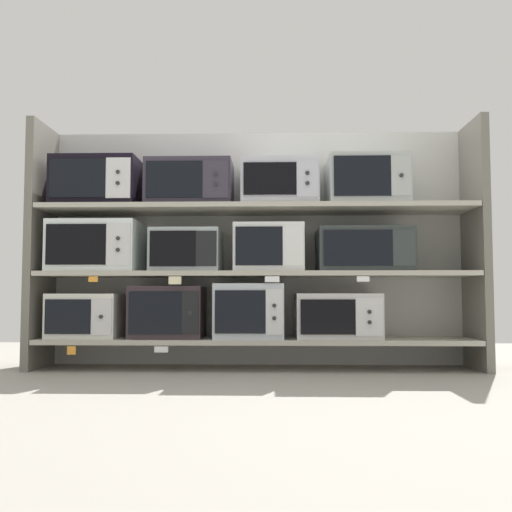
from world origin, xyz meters
TOP-DOWN VIEW (x-y plane):
  - ground at (0.00, -1.00)m, footprint 6.69×6.00m
  - back_panel at (0.00, 0.24)m, footprint 2.89×0.04m
  - upright_left at (-1.37, 0.00)m, footprint 0.05×0.43m
  - upright_right at (1.37, 0.00)m, footprint 0.05×0.43m
  - shelf_0 at (0.00, 0.00)m, footprint 2.69×0.43m
  - microwave_0 at (-1.07, -0.00)m, footprint 0.43×0.37m
  - microwave_1 at (-0.55, -0.00)m, footprint 0.45×0.36m
  - microwave_2 at (-0.04, -0.00)m, footprint 0.43×0.44m
  - microwave_3 at (0.51, -0.00)m, footprint 0.52×0.41m
  - price_tag_0 at (-1.09, -0.22)m, footprint 0.05×0.00m
  - price_tag_1 at (-0.55, -0.22)m, footprint 0.08×0.00m
  - shelf_1 at (0.00, 0.00)m, footprint 2.69×0.43m
  - microwave_4 at (-1.01, -0.00)m, footprint 0.54×0.41m
  - microwave_5 at (-0.44, -0.00)m, footprint 0.43×0.39m
  - microwave_6 at (0.08, -0.00)m, footprint 0.43×0.38m
  - microwave_7 at (0.67, -0.00)m, footprint 0.58×0.40m
  - price_tag_2 at (-0.97, -0.22)m, footprint 0.06×0.00m
  - price_tag_3 at (-0.48, -0.22)m, footprint 0.08×0.00m
  - price_tag_4 at (0.10, -0.22)m, footprint 0.09×0.00m
  - price_tag_5 at (0.64, -0.22)m, footprint 0.07×0.00m
  - shelf_2 at (0.00, 0.00)m, footprint 2.69×0.43m
  - microwave_8 at (-1.02, -0.00)m, footprint 0.53×0.35m
  - microwave_9 at (-0.42, -0.00)m, footprint 0.54×0.35m
  - microwave_10 at (0.15, -0.00)m, footprint 0.48×0.42m
  - microwave_11 at (0.70, -0.00)m, footprint 0.49×0.44m

SIDE VIEW (x-z plane):
  - ground at x=0.00m, z-range -0.02..0.00m
  - price_tag_0 at x=-1.09m, z-range 0.11..0.16m
  - price_tag_1 at x=-0.55m, z-range 0.12..0.16m
  - shelf_0 at x=0.00m, z-range 0.16..0.19m
  - microwave_0 at x=-1.07m, z-range 0.19..0.47m
  - microwave_3 at x=0.51m, z-range 0.19..0.47m
  - microwave_1 at x=-0.55m, z-range 0.19..0.51m
  - microwave_2 at x=-0.04m, z-range 0.19..0.53m
  - price_tag_3 at x=-0.48m, z-range 0.52..0.57m
  - price_tag_4 at x=0.10m, z-range 0.53..0.57m
  - price_tag_2 at x=-0.97m, z-range 0.54..0.57m
  - price_tag_5 at x=0.64m, z-range 0.54..0.57m
  - shelf_1 at x=0.00m, z-range 0.57..0.60m
  - microwave_5 at x=-0.44m, z-range 0.60..0.87m
  - microwave_7 at x=0.67m, z-range 0.60..0.87m
  - microwave_6 at x=0.08m, z-range 0.60..0.90m
  - microwave_4 at x=-1.01m, z-range 0.60..0.92m
  - back_panel at x=0.00m, z-range 0.00..1.55m
  - upright_left at x=-1.37m, z-range 0.00..1.55m
  - upright_right at x=1.37m, z-range 0.00..1.55m
  - shelf_2 at x=0.00m, z-range 0.99..1.02m
  - microwave_10 at x=0.15m, z-range 1.02..1.30m
  - microwave_9 at x=-0.42m, z-range 1.02..1.31m
  - microwave_11 at x=0.70m, z-range 1.02..1.32m
  - microwave_8 at x=-1.02m, z-range 1.02..1.33m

